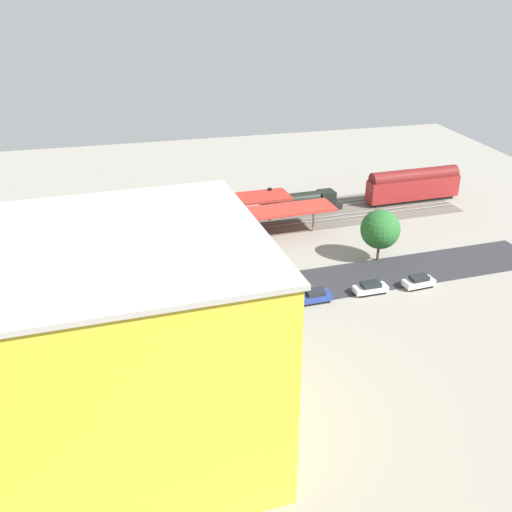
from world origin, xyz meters
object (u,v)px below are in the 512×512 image
Objects in this scene: parked_car_4 at (205,309)px; parked_car_6 at (80,325)px; construction_building at (80,358)px; street_tree_3 at (189,251)px; street_tree_2 at (73,258)px; parked_car_2 at (315,296)px; street_tree_5 at (53,267)px; parked_car_3 at (265,304)px; parked_car_5 at (141,319)px; platform_canopy_near at (144,226)px; box_truck_1 at (15,348)px; parked_car_0 at (419,282)px; street_tree_1 at (28,270)px; platform_canopy_far at (115,213)px; locomotive at (302,202)px; traffic_light at (152,296)px; street_tree_0 at (380,229)px; parked_car_1 at (370,288)px; passenger_coach at (413,184)px.

parked_car_6 reaches higher than parked_car_4.
street_tree_3 is (-12.94, -28.22, -4.73)m from construction_building.
construction_building is 29.30m from street_tree_2.
street_tree_5 reaches higher than parked_car_2.
parked_car_3 is 15.17m from parked_car_5.
street_tree_3 is at bearing -150.01° from parked_car_6.
platform_canopy_near is at bearing -131.61° from street_tree_2.
box_truck_1 is (35.45, 4.26, 0.97)m from parked_car_2.
parked_car_2 is at bearing -178.45° from parked_car_3.
parked_car_4 is (14.07, -0.48, 0.01)m from parked_car_2.
parked_car_6 is at bearing 109.84° from street_tree_5.
parked_car_0 is 49.92m from street_tree_1.
street_tree_3 is (-8.93, 17.77, 0.64)m from platform_canopy_far.
street_tree_5 is (2.79, -7.74, 4.21)m from parked_car_6.
street_tree_2 reaches higher than locomotive.
parked_car_4 is at bearing -167.51° from traffic_light.
platform_canopy_far is at bearing -25.20° from street_tree_0.
parked_car_3 is 0.69× the size of traffic_light.
traffic_light is (28.10, 1.21, 3.42)m from parked_car_1.
locomotive is at bearing -150.96° from street_tree_5.
construction_building is (35.29, 20.02, 9.02)m from parked_car_1.
passenger_coach is 65.29m from parked_car_6.
street_tree_3 is (22.35, -8.20, 4.29)m from parked_car_1.
box_truck_1 is (15.80, 24.33, -2.54)m from platform_canopy_near.
passenger_coach reaches higher than parked_car_6.
platform_canopy_far is at bearing -39.70° from parked_car_1.
traffic_light is (13.72, 0.74, 3.37)m from parked_car_3.
parked_car_0 is at bearing -174.90° from box_truck_1.
platform_canopy_near is 17.00m from street_tree_5.
platform_canopy_far is 12.49× the size of parked_car_1.
construction_building is at bearing 104.32° from street_tree_1.
parked_car_1 is 41.56m from construction_building.
street_tree_3 is (0.54, -8.02, 4.24)m from parked_car_4.
parked_car_0 is 0.52× the size of street_tree_2.
parked_car_5 is 14.28m from box_truck_1.
locomotive is 3.24× the size of parked_car_1.
street_tree_3 is at bearing -86.12° from parked_car_4.
parked_car_4 is at bearing -0.53° from parked_car_0.
street_tree_0 is (-12.84, -9.15, 4.13)m from parked_car_2.
parked_car_1 is at bearing 144.17° from platform_canopy_near.
traffic_light reaches higher than passenger_coach.
parked_car_6 reaches higher than parked_car_0.
parked_car_5 is at bearing -0.38° from parked_car_3.
platform_canopy_far is 7.72× the size of street_tree_3.
locomotive is 2.04× the size of street_tree_5.
parked_car_6 is (14.76, 0.18, 0.04)m from parked_car_4.
street_tree_5 is (46.25, -7.82, 4.24)m from parked_car_0.
street_tree_0 is (16.37, 20.94, 1.64)m from passenger_coach.
platform_canopy_near is 13.63× the size of parked_car_4.
platform_canopy_far is 6.82× the size of street_tree_2.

